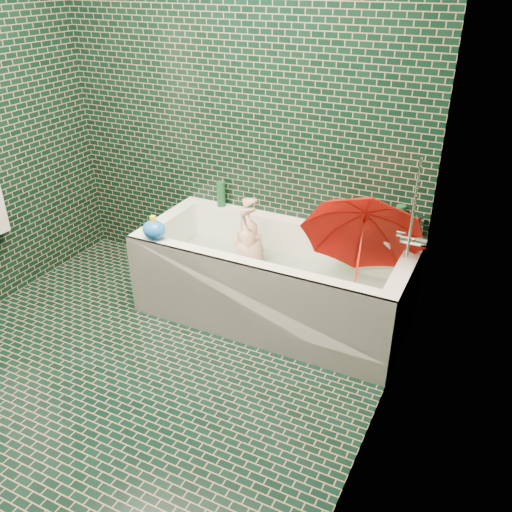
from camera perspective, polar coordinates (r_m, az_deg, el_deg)
The scene contains 18 objects.
floor at distance 3.15m, azimuth -14.08°, elevation -13.31°, with size 2.80×2.80×0.00m, color black.
wall_back at distance 3.62m, azimuth -2.03°, elevation 15.57°, with size 2.80×2.80×0.00m, color black.
wall_right at distance 1.92m, azimuth 12.65°, elevation 3.06°, with size 2.80×2.80×0.00m, color black.
bathtub at distance 3.50m, azimuth 1.73°, elevation -3.36°, with size 1.70×0.75×0.55m.
bath_mat at distance 3.54m, azimuth 1.84°, elevation -3.99°, with size 1.35×0.47×0.01m, color green.
water at distance 3.46m, azimuth 1.87°, elevation -1.98°, with size 1.48×0.53×0.00m, color silver.
faucet at distance 3.03m, azimuth 16.07°, elevation 2.29°, with size 0.18×0.19×0.55m.
child at distance 3.54m, azimuth -0.16°, elevation -1.11°, with size 0.32×0.21×0.88m, color tan.
umbrella at distance 3.14m, azimuth 10.86°, elevation 0.45°, with size 0.69×0.69×0.60m, color red.
soap_bottle_a at distance 3.42m, azimuth 15.86°, elevation 1.20°, with size 0.11×0.11×0.28m, color white.
soap_bottle_b at distance 3.42m, azimuth 15.03°, elevation 1.30°, with size 0.09×0.09×0.20m, color #3F1B67.
soap_bottle_c at distance 3.44m, azimuth 14.68°, elevation 1.53°, with size 0.12×0.12×0.16m, color #154927.
bottle_right_tall at distance 3.39m, azimuth 14.81°, elevation 3.33°, with size 0.06×0.06×0.23m, color #154927.
bottle_right_pump at distance 3.39m, azimuth 16.73°, elevation 2.57°, with size 0.05×0.05×0.19m, color silver.
bottle_left_tall at distance 3.80m, azimuth -3.70°, elevation 6.52°, with size 0.06×0.06×0.18m, color #154927.
bottle_left_short at distance 3.81m, azimuth -3.72°, elevation 6.44°, with size 0.05×0.05×0.16m, color white.
rubber_duck at distance 3.44m, azimuth 12.06°, elevation 2.68°, with size 0.13×0.10×0.10m.
bath_toy at distance 3.39m, azimuth -10.69°, elevation 2.77°, with size 0.17×0.14×0.15m.
Camera 1 is at (1.68, -1.70, 2.05)m, focal length 38.00 mm.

